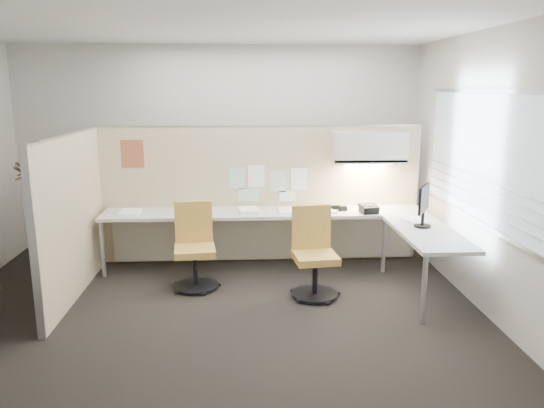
{
  "coord_description": "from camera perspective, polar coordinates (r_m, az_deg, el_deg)",
  "views": [
    {
      "loc": [
        0.35,
        -5.13,
        2.24
      ],
      "look_at": [
        0.66,
        0.8,
        0.93
      ],
      "focal_mm": 35.0,
      "sensor_mm": 36.0,
      "label": 1
    }
  ],
  "objects": [
    {
      "name": "task_light_strip",
      "position": [
        6.76,
        10.29,
        4.3
      ],
      "size": [
        0.6,
        0.06,
        0.02
      ],
      "primitive_type": "cube",
      "color": "#FFEABF",
      "rests_on": "overhead_bin"
    },
    {
      "name": "wall_back",
      "position": [
        7.43,
        -5.72,
        5.93
      ],
      "size": [
        5.5,
        0.02,
        2.8
      ],
      "primitive_type": "cube",
      "color": "beige",
      "rests_on": "ground"
    },
    {
      "name": "coat_hook",
      "position": [
        5.17,
        -24.94,
        2.3
      ],
      "size": [
        0.18,
        0.41,
        1.25
      ],
      "color": "silver",
      "rests_on": "partition_left"
    },
    {
      "name": "window_pane",
      "position": [
        5.69,
        21.75,
        4.65
      ],
      "size": [
        0.01,
        2.8,
        1.3
      ],
      "primitive_type": "cube",
      "color": "#A0AFBA",
      "rests_on": "wall_right"
    },
    {
      "name": "paper_stack_1",
      "position": [
        6.69,
        -8.44,
        -0.62
      ],
      "size": [
        0.27,
        0.33,
        0.02
      ],
      "primitive_type": "cube",
      "rotation": [
        0.0,
        0.0,
        -0.14
      ],
      "color": "white",
      "rests_on": "desk"
    },
    {
      "name": "paper_stack_3",
      "position": [
        6.59,
        1.75,
        -0.69
      ],
      "size": [
        0.24,
        0.31,
        0.02
      ],
      "primitive_type": "cube",
      "rotation": [
        0.0,
        0.0,
        0.03
      ],
      "color": "white",
      "rests_on": "desk"
    },
    {
      "name": "paper_stack_2",
      "position": [
        6.52,
        -2.56,
        -0.7
      ],
      "size": [
        0.26,
        0.32,
        0.05
      ],
      "primitive_type": "cube",
      "rotation": [
        0.0,
        0.0,
        0.09
      ],
      "color": "white",
      "rests_on": "desk"
    },
    {
      "name": "paper_stack_6",
      "position": [
        6.56,
        -8.15,
        -0.74
      ],
      "size": [
        0.27,
        0.33,
        0.04
      ],
      "primitive_type": "cube",
      "rotation": [
        0.0,
        0.0,
        -0.15
      ],
      "color": "white",
      "rests_on": "desk"
    },
    {
      "name": "partition_back",
      "position": [
        6.87,
        -1.28,
        1.02
      ],
      "size": [
        4.1,
        0.06,
        1.75
      ],
      "primitive_type": "cube",
      "color": "#CCBC8D",
      "rests_on": "floor"
    },
    {
      "name": "stapler",
      "position": [
        6.73,
        6.84,
        -0.35
      ],
      "size": [
        0.14,
        0.06,
        0.05
      ],
      "primitive_type": "cube",
      "rotation": [
        0.0,
        0.0,
        0.12
      ],
      "color": "black",
      "rests_on": "desk"
    },
    {
      "name": "poster",
      "position": [
        6.89,
        -14.78,
        5.24
      ],
      "size": [
        0.28,
        0.0,
        0.35
      ],
      "primitive_type": "cube",
      "color": "#E5541D",
      "rests_on": "partition_back"
    },
    {
      "name": "wall_right",
      "position": [
        5.72,
        21.86,
        3.16
      ],
      "size": [
        0.02,
        4.5,
        2.8
      ],
      "primitive_type": "cube",
      "color": "beige",
      "rests_on": "ground"
    },
    {
      "name": "floor",
      "position": [
        5.61,
        -6.46,
        -11.19
      ],
      "size": [
        5.5,
        4.5,
        0.01
      ],
      "primitive_type": "cube",
      "color": "black",
      "rests_on": "ground"
    },
    {
      "name": "chair_right",
      "position": [
        5.8,
        4.52,
        -5.53
      ],
      "size": [
        0.51,
        0.52,
        0.96
      ],
      "rotation": [
        0.0,
        0.0,
        0.11
      ],
      "color": "black",
      "rests_on": "floor"
    },
    {
      "name": "paper_stack_4",
      "position": [
        6.58,
        5.58,
        -0.72
      ],
      "size": [
        0.31,
        0.36,
        0.03
      ],
      "primitive_type": "cube",
      "rotation": [
        0.0,
        0.0,
        0.3
      ],
      "color": "white",
      "rests_on": "desk"
    },
    {
      "name": "tape_dispenser",
      "position": [
        6.65,
        7.61,
        -0.48
      ],
      "size": [
        0.11,
        0.08,
        0.06
      ],
      "primitive_type": "cube",
      "rotation": [
        0.0,
        0.0,
        0.18
      ],
      "color": "black",
      "rests_on": "desk"
    },
    {
      "name": "paper_stack_0",
      "position": [
        6.68,
        -15.03,
        -0.87
      ],
      "size": [
        0.24,
        0.31,
        0.03
      ],
      "primitive_type": "cube",
      "rotation": [
        0.0,
        0.0,
        -0.03
      ],
      "color": "white",
      "rests_on": "desk"
    },
    {
      "name": "partition_left",
      "position": [
        6.08,
        -20.65,
        -1.3
      ],
      "size": [
        0.06,
        2.2,
        1.75
      ],
      "primitive_type": "cube",
      "color": "#CCBC8D",
      "rests_on": "floor"
    },
    {
      "name": "wall_front",
      "position": [
        3.02,
        -9.56,
        -3.82
      ],
      "size": [
        5.5,
        0.02,
        2.8
      ],
      "primitive_type": "cube",
      "color": "beige",
      "rests_on": "ground"
    },
    {
      "name": "chair_left",
      "position": [
        6.08,
        -8.32,
        -4.78
      ],
      "size": [
        0.5,
        0.52,
        0.96
      ],
      "rotation": [
        0.0,
        0.0,
        0.11
      ],
      "color": "black",
      "rests_on": "floor"
    },
    {
      "name": "desk",
      "position": [
        6.49,
        2.22,
        -2.14
      ],
      "size": [
        4.0,
        2.07,
        0.73
      ],
      "color": "beige",
      "rests_on": "floor"
    },
    {
      "name": "overhead_bin",
      "position": [
        6.74,
        10.36,
        6.07
      ],
      "size": [
        0.9,
        0.36,
        0.38
      ],
      "primitive_type": "cube",
      "color": "beige",
      "rests_on": "partition_back"
    },
    {
      "name": "ceiling",
      "position": [
        5.17,
        -7.26,
        18.68
      ],
      "size": [
        5.5,
        4.5,
        0.01
      ],
      "primitive_type": "cube",
      "color": "white",
      "rests_on": "wall_back"
    },
    {
      "name": "monitor",
      "position": [
        6.01,
        16.0,
        0.09
      ],
      "size": [
        0.24,
        0.4,
        0.46
      ],
      "rotation": [
        0.0,
        0.0,
        1.05
      ],
      "color": "black",
      "rests_on": "desk"
    },
    {
      "name": "pinned_papers",
      "position": [
        6.81,
        -0.61,
        2.27
      ],
      "size": [
        1.01,
        0.0,
        0.47
      ],
      "color": "#8CBF8C",
      "rests_on": "partition_back"
    },
    {
      "name": "phone",
      "position": [
        6.58,
        10.34,
        -0.52
      ],
      "size": [
        0.24,
        0.22,
        0.12
      ],
      "rotation": [
        0.0,
        0.0,
        0.18
      ],
      "color": "black",
      "rests_on": "desk"
    },
    {
      "name": "paper_stack_5",
      "position": [
        6.29,
        15.22,
        -1.73
      ],
      "size": [
        0.32,
        0.36,
        0.02
      ],
      "primitive_type": "cube",
      "rotation": [
        0.0,
        0.0,
        0.35
      ],
      "color": "white",
      "rests_on": "desk"
    }
  ]
}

